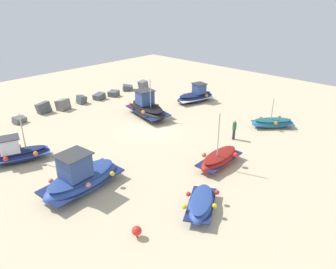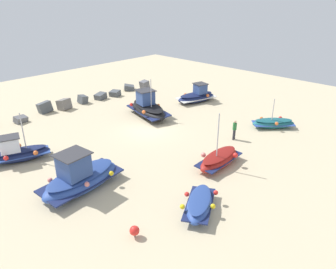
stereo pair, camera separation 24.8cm
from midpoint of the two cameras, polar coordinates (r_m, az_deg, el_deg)
The scene contains 11 objects.
ground_plane at distance 28.66m, azimuth -3.29°, elevation 0.78°, with size 53.15×53.15×0.00m, color beige.
fishing_boat_0 at distance 36.11m, azimuth 5.32°, elevation 6.78°, with size 4.93×2.89×2.08m.
fishing_boat_1 at distance 20.58m, azimuth -14.92°, elevation -7.35°, with size 5.59×2.69×2.71m.
fishing_boat_2 at distance 30.50m, azimuth 18.35°, elevation 1.90°, with size 3.62×3.52×2.80m.
fishing_boat_3 at distance 31.58m, azimuth -3.38°, elevation 4.64°, with size 3.35×5.79×3.96m.
fishing_boat_4 at distance 22.92m, azimuth 9.32°, elevation -4.35°, with size 4.14×2.00×4.07m.
fishing_boat_5 at distance 18.41m, azimuth 5.97°, elevation -12.12°, with size 3.69×2.89×0.94m.
fishing_boat_6 at distance 25.53m, azimuth -24.65°, elevation -2.90°, with size 4.35×2.69×3.63m.
person_walking at distance 27.00m, azimuth 11.94°, elevation 1.02°, with size 0.32×0.32×1.69m.
breakwater_rocks at distance 36.76m, azimuth -13.99°, elevation 6.11°, with size 19.23×2.52×1.31m.
mooring_buoy_0 at distance 16.79m, azimuth -5.51°, elevation -16.56°, with size 0.50×0.50×0.65m.
Camera 2 is at (-17.69, -19.53, 11.29)m, focal length 34.47 mm.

